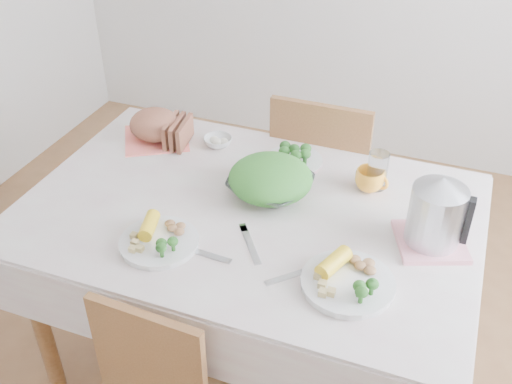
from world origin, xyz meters
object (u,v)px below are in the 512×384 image
(salad_bowl, at_px, (270,186))
(dining_table, at_px, (249,292))
(dinner_plate_left, at_px, (159,242))
(dinner_plate_right, at_px, (348,283))
(yellow_mug, at_px, (370,180))
(chair_far, at_px, (327,181))
(electric_kettle, at_px, (436,212))

(salad_bowl, bearing_deg, dining_table, -111.63)
(dining_table, height_order, dinner_plate_left, dinner_plate_left)
(dinner_plate_right, bearing_deg, yellow_mug, 95.28)
(dinner_plate_left, distance_m, dinner_plate_right, 0.58)
(dinner_plate_left, relative_size, dinner_plate_right, 0.91)
(chair_far, relative_size, dinner_plate_left, 3.80)
(salad_bowl, bearing_deg, dinner_plate_left, -121.16)
(chair_far, height_order, electric_kettle, electric_kettle)
(dinner_plate_right, bearing_deg, electric_kettle, 54.76)
(chair_far, relative_size, salad_bowl, 3.46)
(chair_far, height_order, yellow_mug, chair_far)
(dining_table, relative_size, dinner_plate_left, 5.71)
(chair_far, bearing_deg, electric_kettle, 126.75)
(dinner_plate_left, height_order, yellow_mug, yellow_mug)
(chair_far, bearing_deg, dinner_plate_left, 73.02)
(salad_bowl, xyz_separation_m, electric_kettle, (0.55, -0.07, 0.09))
(dinner_plate_right, bearing_deg, dining_table, 148.48)
(chair_far, xyz_separation_m, dinner_plate_right, (0.29, -0.92, 0.31))
(yellow_mug, relative_size, electric_kettle, 0.44)
(yellow_mug, bearing_deg, dining_table, -144.34)
(dinner_plate_left, relative_size, electric_kettle, 1.07)
(electric_kettle, bearing_deg, chair_far, 115.69)
(chair_far, height_order, dinner_plate_right, chair_far)
(dinner_plate_left, bearing_deg, salad_bowl, 58.84)
(salad_bowl, xyz_separation_m, dinner_plate_left, (-0.23, -0.38, -0.02))
(dinner_plate_left, xyz_separation_m, yellow_mug, (0.54, 0.52, 0.03))
(dining_table, height_order, salad_bowl, salad_bowl)
(chair_far, height_order, salad_bowl, chair_far)
(dinner_plate_left, height_order, dinner_plate_right, same)
(salad_bowl, distance_m, dinner_plate_left, 0.44)
(dinner_plate_right, bearing_deg, dinner_plate_left, -177.09)
(dinner_plate_right, distance_m, electric_kettle, 0.35)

